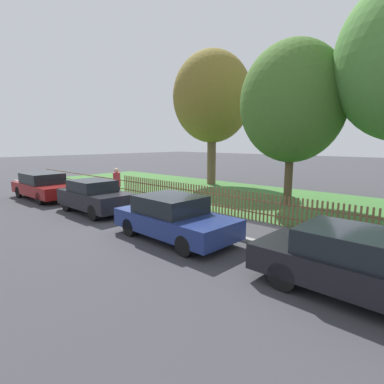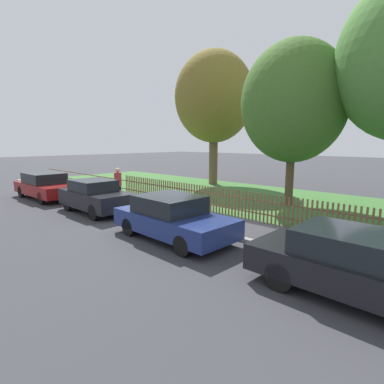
{
  "view_description": "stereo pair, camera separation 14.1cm",
  "coord_description": "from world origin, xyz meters",
  "px_view_note": "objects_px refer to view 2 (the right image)",
  "views": [
    {
      "loc": [
        7.95,
        -7.38,
        2.98
      ],
      "look_at": [
        0.32,
        0.86,
        1.1
      ],
      "focal_mm": 28.0,
      "sensor_mm": 36.0,
      "label": 1
    },
    {
      "loc": [
        8.05,
        -7.29,
        2.98
      ],
      "look_at": [
        0.32,
        0.86,
        1.1
      ],
      "focal_mm": 28.0,
      "sensor_mm": 36.0,
      "label": 2
    }
  ],
  "objects_px": {
    "parked_car_red_compact": "(363,266)",
    "tree_behind_motorcycle": "(294,103)",
    "parked_car_silver_hatchback": "(46,186)",
    "parked_car_black_saloon": "(95,196)",
    "tree_nearest_kerb": "(214,97)",
    "pedestrian_near_fence": "(118,183)",
    "parked_car_navy_estate": "(173,217)",
    "covered_motorcycle": "(176,199)"
  },
  "relations": [
    {
      "from": "parked_car_red_compact",
      "to": "tree_behind_motorcycle",
      "type": "bearing_deg",
      "value": 125.19
    },
    {
      "from": "parked_car_silver_hatchback",
      "to": "tree_behind_motorcycle",
      "type": "height_order",
      "value": "tree_behind_motorcycle"
    },
    {
      "from": "parked_car_black_saloon",
      "to": "tree_nearest_kerb",
      "type": "distance_m",
      "value": 11.63
    },
    {
      "from": "tree_behind_motorcycle",
      "to": "parked_car_black_saloon",
      "type": "bearing_deg",
      "value": -127.41
    },
    {
      "from": "tree_nearest_kerb",
      "to": "tree_behind_motorcycle",
      "type": "height_order",
      "value": "tree_nearest_kerb"
    },
    {
      "from": "parked_car_red_compact",
      "to": "pedestrian_near_fence",
      "type": "height_order",
      "value": "pedestrian_near_fence"
    },
    {
      "from": "parked_car_black_saloon",
      "to": "parked_car_navy_estate",
      "type": "height_order",
      "value": "parked_car_black_saloon"
    },
    {
      "from": "parked_car_black_saloon",
      "to": "tree_nearest_kerb",
      "type": "xyz_separation_m",
      "value": [
        -1.9,
        10.19,
        5.28
      ]
    },
    {
      "from": "parked_car_silver_hatchback",
      "to": "parked_car_black_saloon",
      "type": "xyz_separation_m",
      "value": [
        4.84,
        0.19,
        0.02
      ]
    },
    {
      "from": "parked_car_black_saloon",
      "to": "pedestrian_near_fence",
      "type": "relative_size",
      "value": 2.14
    },
    {
      "from": "tree_behind_motorcycle",
      "to": "pedestrian_near_fence",
      "type": "height_order",
      "value": "tree_behind_motorcycle"
    },
    {
      "from": "covered_motorcycle",
      "to": "tree_nearest_kerb",
      "type": "relative_size",
      "value": 0.2
    },
    {
      "from": "parked_car_black_saloon",
      "to": "parked_car_red_compact",
      "type": "height_order",
      "value": "parked_car_black_saloon"
    },
    {
      "from": "tree_nearest_kerb",
      "to": "pedestrian_near_fence",
      "type": "distance_m",
      "value": 9.81
    },
    {
      "from": "parked_car_red_compact",
      "to": "pedestrian_near_fence",
      "type": "bearing_deg",
      "value": 170.77
    },
    {
      "from": "parked_car_red_compact",
      "to": "tree_nearest_kerb",
      "type": "distance_m",
      "value": 16.87
    },
    {
      "from": "pedestrian_near_fence",
      "to": "tree_nearest_kerb",
      "type": "bearing_deg",
      "value": -18.64
    },
    {
      "from": "covered_motorcycle",
      "to": "tree_behind_motorcycle",
      "type": "bearing_deg",
      "value": 62.85
    },
    {
      "from": "tree_behind_motorcycle",
      "to": "covered_motorcycle",
      "type": "bearing_deg",
      "value": -122.27
    },
    {
      "from": "parked_car_silver_hatchback",
      "to": "parked_car_black_saloon",
      "type": "relative_size",
      "value": 1.2
    },
    {
      "from": "parked_car_red_compact",
      "to": "tree_nearest_kerb",
      "type": "height_order",
      "value": "tree_nearest_kerb"
    },
    {
      "from": "parked_car_navy_estate",
      "to": "covered_motorcycle",
      "type": "xyz_separation_m",
      "value": [
        -2.54,
        2.55,
        -0.09
      ]
    },
    {
      "from": "tree_nearest_kerb",
      "to": "tree_behind_motorcycle",
      "type": "xyz_separation_m",
      "value": [
        7.25,
        -3.18,
        -1.25
      ]
    },
    {
      "from": "parked_car_red_compact",
      "to": "parked_car_navy_estate",
      "type": "bearing_deg",
      "value": -179.78
    },
    {
      "from": "parked_car_navy_estate",
      "to": "tree_nearest_kerb",
      "type": "relative_size",
      "value": 0.45
    },
    {
      "from": "parked_car_silver_hatchback",
      "to": "parked_car_red_compact",
      "type": "distance_m",
      "value": 15.15
    },
    {
      "from": "parked_car_navy_estate",
      "to": "pedestrian_near_fence",
      "type": "xyz_separation_m",
      "value": [
        -6.02,
        1.93,
        0.31
      ]
    },
    {
      "from": "tree_nearest_kerb",
      "to": "parked_car_silver_hatchback",
      "type": "bearing_deg",
      "value": -105.84
    },
    {
      "from": "parked_car_silver_hatchback",
      "to": "covered_motorcycle",
      "type": "xyz_separation_m",
      "value": [
        7.3,
        2.6,
        -0.11
      ]
    },
    {
      "from": "tree_behind_motorcycle",
      "to": "tree_nearest_kerb",
      "type": "bearing_deg",
      "value": 156.33
    },
    {
      "from": "parked_car_black_saloon",
      "to": "covered_motorcycle",
      "type": "distance_m",
      "value": 3.44
    },
    {
      "from": "tree_nearest_kerb",
      "to": "pedestrian_near_fence",
      "type": "relative_size",
      "value": 5.25
    },
    {
      "from": "tree_behind_motorcycle",
      "to": "parked_car_navy_estate",
      "type": "bearing_deg",
      "value": -92.94
    },
    {
      "from": "parked_car_navy_estate",
      "to": "tree_nearest_kerb",
      "type": "xyz_separation_m",
      "value": [
        -6.89,
        10.32,
        5.32
      ]
    },
    {
      "from": "covered_motorcycle",
      "to": "tree_nearest_kerb",
      "type": "bearing_deg",
      "value": 124.34
    },
    {
      "from": "parked_car_navy_estate",
      "to": "pedestrian_near_fence",
      "type": "height_order",
      "value": "pedestrian_near_fence"
    },
    {
      "from": "tree_nearest_kerb",
      "to": "tree_behind_motorcycle",
      "type": "bearing_deg",
      "value": -23.67
    },
    {
      "from": "covered_motorcycle",
      "to": "parked_car_navy_estate",
      "type": "bearing_deg",
      "value": -39.98
    },
    {
      "from": "parked_car_navy_estate",
      "to": "pedestrian_near_fence",
      "type": "bearing_deg",
      "value": 163.6
    },
    {
      "from": "tree_nearest_kerb",
      "to": "pedestrian_near_fence",
      "type": "xyz_separation_m",
      "value": [
        0.87,
        -8.39,
        -5.01
      ]
    },
    {
      "from": "parked_car_red_compact",
      "to": "tree_nearest_kerb",
      "type": "xyz_separation_m",
      "value": [
        -12.2,
        10.36,
        5.32
      ]
    },
    {
      "from": "parked_car_black_saloon",
      "to": "tree_behind_motorcycle",
      "type": "xyz_separation_m",
      "value": [
        5.36,
        7.01,
        4.03
      ]
    }
  ]
}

